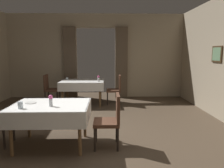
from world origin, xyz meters
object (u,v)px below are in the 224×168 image
at_px(dining_table_mid, 51,109).
at_px(chair_mid_right, 111,118).
at_px(chair_far_left, 50,87).
at_px(plate_mid_b, 31,103).
at_px(dining_table_far, 82,83).
at_px(glass_far_b, 67,79).
at_px(glass_mid_c, 20,105).
at_px(flower_vase_far, 99,78).
at_px(flower_vase_mid, 51,100).
at_px(chair_far_right, 116,88).

xyz_separation_m(dining_table_mid, chair_mid_right, (1.04, -0.06, -0.14)).
relative_size(chair_far_left, plate_mid_b, 4.91).
bearing_deg(dining_table_far, glass_far_b, 161.26).
height_order(chair_mid_right, plate_mid_b, chair_mid_right).
relative_size(glass_mid_c, glass_far_b, 1.28).
xyz_separation_m(glass_mid_c, flower_vase_far, (1.12, 3.14, 0.05)).
height_order(flower_vase_far, glass_far_b, flower_vase_far).
xyz_separation_m(glass_mid_c, glass_far_b, (0.09, 3.56, -0.01)).
distance_m(flower_vase_mid, plate_mid_b, 0.49).
height_order(dining_table_mid, chair_mid_right, chair_mid_right).
distance_m(chair_mid_right, chair_far_left, 3.80).
relative_size(dining_table_far, glass_mid_c, 12.59).
bearing_deg(dining_table_far, plate_mid_b, -100.67).
relative_size(dining_table_mid, flower_vase_mid, 6.81).
distance_m(flower_vase_far, glass_far_b, 1.12).
height_order(chair_far_right, flower_vase_mid, flower_vase_mid).
xyz_separation_m(dining_table_mid, glass_far_b, (-0.32, 3.29, 0.14)).
bearing_deg(dining_table_mid, chair_mid_right, -3.37).
bearing_deg(chair_far_left, flower_vase_far, -12.67).
bearing_deg(chair_far_right, glass_mid_c, -116.34).
bearing_deg(dining_table_far, glass_mid_c, -100.04).
distance_m(dining_table_mid, chair_far_left, 3.34).
height_order(dining_table_mid, flower_vase_mid, flower_vase_mid).
bearing_deg(glass_mid_c, plate_mid_b, 85.18).
distance_m(plate_mid_b, glass_mid_c, 0.38).
relative_size(chair_mid_right, flower_vase_far, 4.89).
bearing_deg(flower_vase_far, glass_mid_c, -109.65).
height_order(dining_table_far, chair_far_left, chair_far_left).
xyz_separation_m(flower_vase_mid, plate_mid_b, (-0.42, 0.24, -0.10)).
height_order(chair_far_left, glass_far_b, chair_far_left).
xyz_separation_m(plate_mid_b, glass_mid_c, (-0.03, -0.37, 0.05)).
xyz_separation_m(dining_table_mid, dining_table_far, (0.19, 3.11, 0.00)).
bearing_deg(chair_far_right, chair_far_left, 176.35).
bearing_deg(flower_vase_mid, chair_far_left, 105.16).
height_order(chair_far_left, chair_far_right, same).
bearing_deg(flower_vase_far, dining_table_mid, -104.01).
distance_m(dining_table_mid, flower_vase_far, 2.96).
relative_size(chair_mid_right, glass_far_b, 10.98).
bearing_deg(flower_vase_far, flower_vase_mid, -102.61).
height_order(flower_vase_mid, flower_vase_far, flower_vase_mid).
bearing_deg(flower_vase_mid, glass_mid_c, -163.78).
distance_m(chair_far_right, plate_mid_b, 3.42).
bearing_deg(chair_far_left, dining_table_far, -5.81).
bearing_deg(chair_far_right, dining_table_far, 178.53).
distance_m(dining_table_far, chair_far_right, 1.08).
relative_size(dining_table_far, chair_far_left, 1.46).
xyz_separation_m(dining_table_far, chair_far_right, (1.07, -0.03, -0.15)).
height_order(chair_far_left, plate_mid_b, chair_far_left).
height_order(dining_table_mid, plate_mid_b, plate_mid_b).
distance_m(dining_table_mid, plate_mid_b, 0.40).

